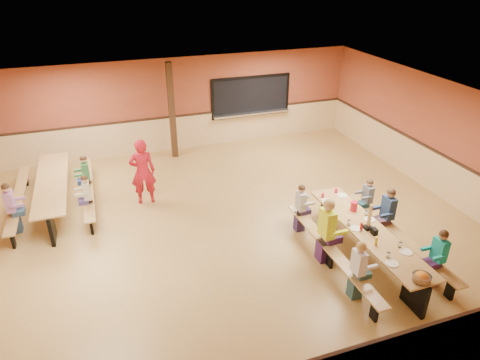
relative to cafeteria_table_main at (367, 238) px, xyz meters
name	(u,v)px	position (x,y,z in m)	size (l,w,h in m)	color
ground	(220,226)	(-2.54, 2.17, -0.53)	(12.00, 12.00, 0.00)	olive
room_envelope	(219,201)	(-2.54, 2.17, 0.16)	(12.04, 10.04, 3.02)	brown
kitchen_pass_through	(251,98)	(0.06, 7.13, 0.96)	(2.78, 0.28, 1.38)	black
structural_post	(172,111)	(-2.74, 6.57, 0.97)	(0.18, 0.18, 3.00)	#321E10
cafeteria_table_main	(367,238)	(0.00, 0.00, 0.00)	(1.91, 3.70, 0.74)	#A27940
cafeteria_table_second	(53,189)	(-6.25, 4.42, 0.00)	(1.91, 3.70, 0.74)	#A27940
seated_child_white_left	(358,270)	(-0.82, -0.92, 0.08)	(0.37, 0.30, 1.21)	silver
seated_adult_yellow	(326,231)	(-0.82, 0.25, 0.19)	(0.48, 0.39, 1.44)	#DAEF1F
seated_child_grey_left	(300,208)	(-0.82, 1.43, 0.06)	(0.35, 0.29, 1.17)	#B6B6B6
seated_child_teal_right	(438,258)	(0.83, -1.10, 0.08)	(0.37, 0.30, 1.21)	#15A199
seated_child_navy_right	(387,215)	(0.83, 0.47, 0.11)	(0.40, 0.33, 1.28)	navy
seated_child_char_right	(367,201)	(0.83, 1.24, 0.04)	(0.33, 0.27, 1.14)	#575C62
seated_child_purple_sec	(12,209)	(-7.08, 3.51, 0.09)	(0.38, 0.31, 1.24)	#9F6A97
seated_child_green_sec	(87,177)	(-5.43, 4.63, 0.07)	(0.36, 0.30, 1.20)	#337A42
seated_child_tan_sec	(88,198)	(-5.43, 3.55, 0.05)	(0.34, 0.28, 1.15)	#BBB393
standing_woman	(143,172)	(-4.05, 3.92, 0.35)	(0.64, 0.42, 1.76)	#AC1321
punch_pitcher	(354,206)	(0.12, 0.74, 0.32)	(0.16, 0.16, 0.22)	red
chip_bowl	(422,277)	(-0.05, -1.65, 0.29)	(0.32, 0.32, 0.15)	orange
napkin_dispenser	(374,231)	(0.01, -0.18, 0.28)	(0.10, 0.14, 0.13)	black
condiment_mustard	(376,241)	(-0.16, -0.49, 0.30)	(0.06, 0.06, 0.17)	yellow
condiment_ketchup	(361,226)	(-0.15, 0.03, 0.30)	(0.06, 0.06, 0.17)	#B2140F
table_paddle	(369,223)	(0.00, 0.02, 0.35)	(0.16, 0.16, 0.56)	black
place_settings	(368,227)	(0.00, 0.00, 0.27)	(0.65, 3.30, 0.11)	beige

